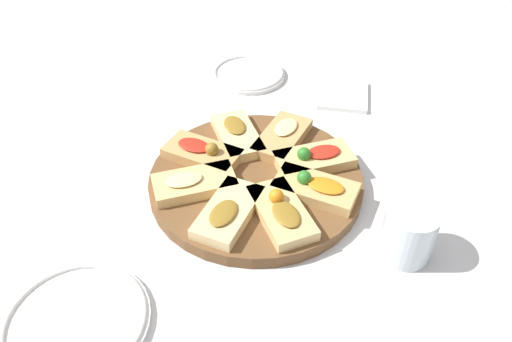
# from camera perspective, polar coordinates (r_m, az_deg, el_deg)

# --- Properties ---
(ground_plane) EXTENTS (3.00, 3.00, 0.00)m
(ground_plane) POSITION_cam_1_polar(r_m,az_deg,el_deg) (0.94, 0.00, -1.65)
(ground_plane) COLOR silver
(serving_board) EXTENTS (0.40, 0.40, 0.03)m
(serving_board) POSITION_cam_1_polar(r_m,az_deg,el_deg) (0.93, 0.00, -1.08)
(serving_board) COLOR brown
(serving_board) RESTS_ON ground_plane
(focaccia_slice_0) EXTENTS (0.16, 0.14, 0.03)m
(focaccia_slice_0) POSITION_cam_1_polar(r_m,az_deg,el_deg) (1.00, -2.17, 4.15)
(focaccia_slice_0) COLOR #E5C689
(focaccia_slice_0) RESTS_ON serving_board
(focaccia_slice_1) EXTENTS (0.10, 0.16, 0.04)m
(focaccia_slice_1) POSITION_cam_1_polar(r_m,az_deg,el_deg) (0.96, -6.14, 2.11)
(focaccia_slice_1) COLOR tan
(focaccia_slice_1) RESTS_ON serving_board
(focaccia_slice_2) EXTENTS (0.14, 0.16, 0.03)m
(focaccia_slice_2) POSITION_cam_1_polar(r_m,az_deg,el_deg) (0.90, -7.13, -1.38)
(focaccia_slice_2) COLOR #DBB775
(focaccia_slice_2) RESTS_ON serving_board
(focaccia_slice_3) EXTENTS (0.16, 0.10, 0.03)m
(focaccia_slice_3) POSITION_cam_1_polar(r_m,az_deg,el_deg) (0.84, -3.21, -4.69)
(focaccia_slice_3) COLOR #E5C689
(focaccia_slice_3) RESTS_ON serving_board
(focaccia_slice_4) EXTENTS (0.16, 0.14, 0.04)m
(focaccia_slice_4) POSITION_cam_1_polar(r_m,az_deg,el_deg) (0.84, 2.91, -4.65)
(focaccia_slice_4) COLOR #DBB775
(focaccia_slice_4) RESTS_ON serving_board
(focaccia_slice_5) EXTENTS (0.10, 0.16, 0.04)m
(focaccia_slice_5) POSITION_cam_1_polar(r_m,az_deg,el_deg) (0.88, 6.79, -1.90)
(focaccia_slice_5) COLOR tan
(focaccia_slice_5) RESTS_ON serving_board
(focaccia_slice_6) EXTENTS (0.14, 0.16, 0.04)m
(focaccia_slice_6) POSITION_cam_1_polar(r_m,az_deg,el_deg) (0.95, 6.66, 1.44)
(focaccia_slice_6) COLOR #DBB775
(focaccia_slice_6) RESTS_ON serving_board
(focaccia_slice_7) EXTENTS (0.16, 0.11, 0.03)m
(focaccia_slice_7) POSITION_cam_1_polar(r_m,az_deg,el_deg) (1.00, 3.03, 3.94)
(focaccia_slice_7) COLOR tan
(focaccia_slice_7) RESTS_ON serving_board
(plate_left) EXTENTS (0.21, 0.21, 0.02)m
(plate_left) POSITION_cam_1_polar(r_m,az_deg,el_deg) (0.78, -19.94, -15.90)
(plate_left) COLOR white
(plate_left) RESTS_ON ground_plane
(plate_right) EXTENTS (0.18, 0.18, 0.02)m
(plate_right) POSITION_cam_1_polar(r_m,az_deg,el_deg) (1.26, -0.89, 11.05)
(plate_right) COLOR white
(plate_right) RESTS_ON ground_plane
(water_glass) EXTENTS (0.08, 0.08, 0.09)m
(water_glass) POSITION_cam_1_polar(r_m,az_deg,el_deg) (0.83, 17.01, -6.80)
(water_glass) COLOR silver
(water_glass) RESTS_ON ground_plane
(napkin_stack) EXTENTS (0.14, 0.12, 0.01)m
(napkin_stack) POSITION_cam_1_polar(r_m,az_deg,el_deg) (1.20, 9.92, 8.58)
(napkin_stack) COLOR white
(napkin_stack) RESTS_ON ground_plane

